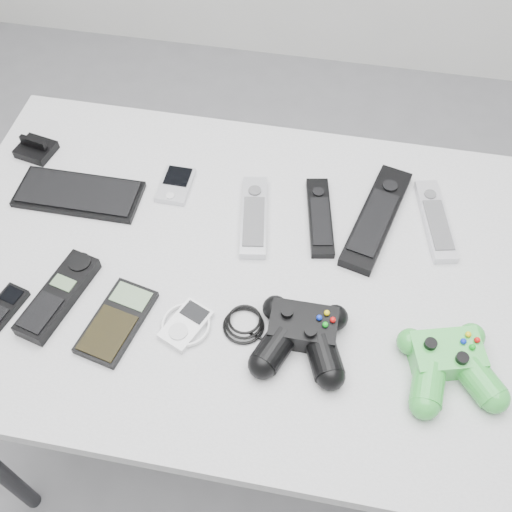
% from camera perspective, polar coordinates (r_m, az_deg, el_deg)
% --- Properties ---
extents(floor, '(3.50, 3.50, 0.00)m').
position_cam_1_polar(floor, '(1.81, 2.45, -16.15)').
color(floor, gray).
rests_on(floor, ground).
extents(desk, '(1.19, 0.76, 0.79)m').
position_cam_1_polar(desk, '(1.16, -0.49, -2.91)').
color(desk, '#A0A0A3').
rests_on(desk, floor).
extents(pda_keyboard, '(0.25, 0.11, 0.02)m').
position_cam_1_polar(pda_keyboard, '(1.26, -16.53, 5.71)').
color(pda_keyboard, black).
rests_on(pda_keyboard, desk).
extents(dock_bracket, '(0.08, 0.08, 0.04)m').
position_cam_1_polar(dock_bracket, '(1.37, -20.33, 9.79)').
color(dock_bracket, black).
rests_on(dock_bracket, desk).
extents(pda, '(0.06, 0.10, 0.02)m').
position_cam_1_polar(pda, '(1.23, -7.68, 6.76)').
color(pda, '#B9BAC1').
rests_on(pda, desk).
extents(remote_silver_a, '(0.08, 0.20, 0.02)m').
position_cam_1_polar(remote_silver_a, '(1.16, -0.19, 3.84)').
color(remote_silver_a, '#B9BAC1').
rests_on(remote_silver_a, desk).
extents(remote_black_a, '(0.08, 0.19, 0.02)m').
position_cam_1_polar(remote_black_a, '(1.17, 6.11, 3.78)').
color(remote_black_a, black).
rests_on(remote_black_a, desk).
extents(remote_black_b, '(0.13, 0.27, 0.03)m').
position_cam_1_polar(remote_black_b, '(1.18, 11.43, 3.68)').
color(remote_black_b, black).
rests_on(remote_black_b, desk).
extents(remote_silver_b, '(0.09, 0.20, 0.02)m').
position_cam_1_polar(remote_silver_b, '(1.21, 16.72, 3.33)').
color(remote_silver_b, silver).
rests_on(remote_silver_b, desk).
extents(mobile_phone, '(0.07, 0.10, 0.02)m').
position_cam_1_polar(mobile_phone, '(1.14, -22.97, -4.62)').
color(mobile_phone, black).
rests_on(mobile_phone, desk).
extents(cordless_handset, '(0.10, 0.19, 0.03)m').
position_cam_1_polar(cordless_handset, '(1.11, -18.32, -3.59)').
color(cordless_handset, black).
rests_on(cordless_handset, desk).
extents(calculator, '(0.11, 0.17, 0.02)m').
position_cam_1_polar(calculator, '(1.06, -13.13, -6.09)').
color(calculator, black).
rests_on(calculator, desk).
extents(mp3_player, '(0.11, 0.12, 0.02)m').
position_cam_1_polar(mp3_player, '(1.04, -6.70, -6.50)').
color(mp3_player, silver).
rests_on(mp3_player, desk).
extents(controller_black, '(0.27, 0.17, 0.05)m').
position_cam_1_polar(controller_black, '(1.00, 4.37, -7.47)').
color(controller_black, black).
rests_on(controller_black, desk).
extents(controller_green, '(0.20, 0.21, 0.05)m').
position_cam_1_polar(controller_green, '(1.02, 17.93, -9.64)').
color(controller_green, '#268C2D').
rests_on(controller_green, desk).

